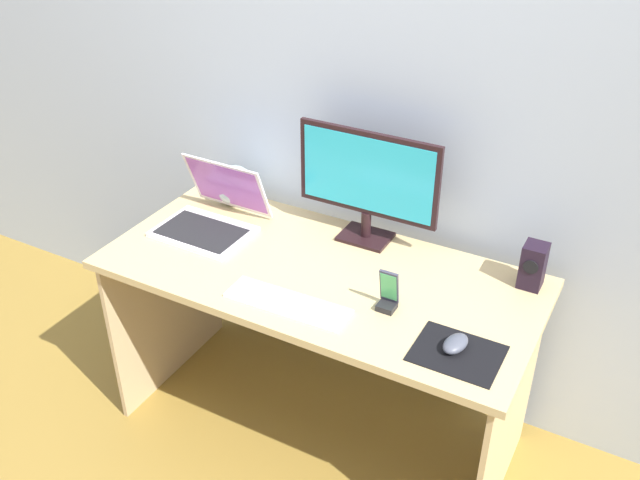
{
  "coord_description": "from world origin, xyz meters",
  "views": [
    {
      "loc": [
        0.94,
        -1.72,
        2.07
      ],
      "look_at": [
        0.02,
        -0.02,
        0.87
      ],
      "focal_mm": 39.65,
      "sensor_mm": 36.0,
      "label": 1
    }
  ],
  "objects_px": {
    "monitor": "(368,181)",
    "phone_in_dock": "(388,295)",
    "fishbowl": "(235,185)",
    "laptop": "(211,216)",
    "speaker_right": "(533,266)",
    "keyboard_external": "(288,303)",
    "mouse": "(455,344)"
  },
  "relations": [
    {
      "from": "laptop",
      "to": "mouse",
      "type": "xyz_separation_m",
      "value": [
        1.02,
        -0.23,
        -0.03
      ]
    },
    {
      "from": "speaker_right",
      "to": "fishbowl",
      "type": "xyz_separation_m",
      "value": [
        -1.16,
        0.01,
        -0.0
      ]
    },
    {
      "from": "laptop",
      "to": "mouse",
      "type": "relative_size",
      "value": 3.42
    },
    {
      "from": "monitor",
      "to": "fishbowl",
      "type": "relative_size",
      "value": 3.33
    },
    {
      "from": "fishbowl",
      "to": "laptop",
      "type": "bearing_deg",
      "value": -80.51
    },
    {
      "from": "keyboard_external",
      "to": "mouse",
      "type": "distance_m",
      "value": 0.53
    },
    {
      "from": "monitor",
      "to": "mouse",
      "type": "distance_m",
      "value": 0.68
    },
    {
      "from": "laptop",
      "to": "fishbowl",
      "type": "bearing_deg",
      "value": 99.49
    },
    {
      "from": "laptop",
      "to": "fishbowl",
      "type": "height_order",
      "value": "laptop"
    },
    {
      "from": "monitor",
      "to": "phone_in_dock",
      "type": "xyz_separation_m",
      "value": [
        0.24,
        -0.34,
        -0.18
      ]
    },
    {
      "from": "laptop",
      "to": "keyboard_external",
      "type": "distance_m",
      "value": 0.56
    },
    {
      "from": "fishbowl",
      "to": "phone_in_dock",
      "type": "xyz_separation_m",
      "value": [
        0.8,
        -0.34,
        -0.03
      ]
    },
    {
      "from": "monitor",
      "to": "keyboard_external",
      "type": "height_order",
      "value": "monitor"
    },
    {
      "from": "mouse",
      "to": "phone_in_dock",
      "type": "xyz_separation_m",
      "value": [
        -0.25,
        0.09,
        0.03
      ]
    },
    {
      "from": "speaker_right",
      "to": "keyboard_external",
      "type": "height_order",
      "value": "speaker_right"
    },
    {
      "from": "monitor",
      "to": "keyboard_external",
      "type": "xyz_separation_m",
      "value": [
        -0.04,
        -0.48,
        -0.23
      ]
    },
    {
      "from": "monitor",
      "to": "laptop",
      "type": "xyz_separation_m",
      "value": [
        -0.53,
        -0.2,
        -0.18
      ]
    },
    {
      "from": "monitor",
      "to": "phone_in_dock",
      "type": "relative_size",
      "value": 3.75
    },
    {
      "from": "speaker_right",
      "to": "laptop",
      "type": "xyz_separation_m",
      "value": [
        -1.13,
        -0.19,
        -0.03
      ]
    },
    {
      "from": "monitor",
      "to": "phone_in_dock",
      "type": "height_order",
      "value": "monitor"
    },
    {
      "from": "fishbowl",
      "to": "keyboard_external",
      "type": "bearing_deg",
      "value": -42.37
    },
    {
      "from": "keyboard_external",
      "to": "mouse",
      "type": "relative_size",
      "value": 4.05
    },
    {
      "from": "monitor",
      "to": "speaker_right",
      "type": "distance_m",
      "value": 0.62
    },
    {
      "from": "phone_in_dock",
      "to": "fishbowl",
      "type": "bearing_deg",
      "value": 156.9
    },
    {
      "from": "monitor",
      "to": "speaker_right",
      "type": "bearing_deg",
      "value": -0.8
    },
    {
      "from": "speaker_right",
      "to": "phone_in_dock",
      "type": "relative_size",
      "value": 1.11
    },
    {
      "from": "phone_in_dock",
      "to": "monitor",
      "type": "bearing_deg",
      "value": 124.94
    },
    {
      "from": "laptop",
      "to": "phone_in_dock",
      "type": "xyz_separation_m",
      "value": [
        0.77,
        -0.14,
        0.0
      ]
    },
    {
      "from": "monitor",
      "to": "fishbowl",
      "type": "height_order",
      "value": "monitor"
    },
    {
      "from": "monitor",
      "to": "fishbowl",
      "type": "distance_m",
      "value": 0.59
    },
    {
      "from": "speaker_right",
      "to": "mouse",
      "type": "relative_size",
      "value": 1.53
    },
    {
      "from": "laptop",
      "to": "mouse",
      "type": "distance_m",
      "value": 1.04
    }
  ]
}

